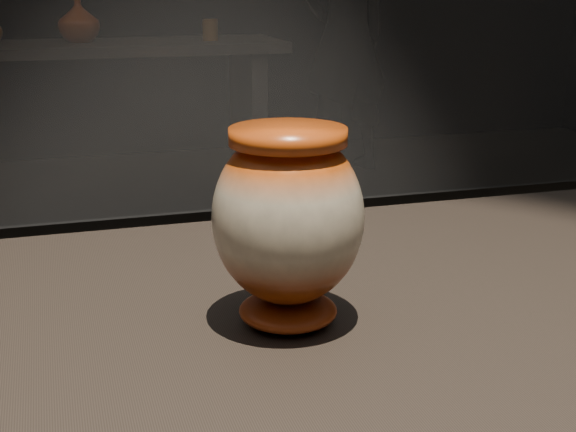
# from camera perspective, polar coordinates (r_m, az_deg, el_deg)

# --- Properties ---
(main_vase) EXTENTS (0.15, 0.15, 0.19)m
(main_vase) POSITION_cam_1_polar(r_m,az_deg,el_deg) (0.74, 0.00, -0.25)
(main_vase) COLOR maroon
(main_vase) RESTS_ON display_plinth
(back_shelf) EXTENTS (2.00, 0.60, 0.90)m
(back_shelf) POSITION_cam_1_polar(r_m,az_deg,el_deg) (4.12, -14.56, 8.17)
(back_shelf) COLOR black
(back_shelf) RESTS_ON ground
(back_vase_mid) EXTENTS (0.28, 0.28, 0.21)m
(back_vase_mid) POSITION_cam_1_polar(r_m,az_deg,el_deg) (4.09, -14.66, 13.30)
(back_vase_mid) COLOR maroon
(back_vase_mid) RESTS_ON back_shelf
(back_vase_right) EXTENTS (0.08, 0.08, 0.10)m
(back_vase_right) POSITION_cam_1_polar(r_m,az_deg,el_deg) (4.11, -5.56, 13.05)
(back_vase_right) COLOR #8C5514
(back_vase_right) RESTS_ON back_shelf
(visitor) EXTENTS (0.70, 0.55, 1.70)m
(visitor) POSITION_cam_1_polar(r_m,az_deg,el_deg) (5.08, 4.16, 12.65)
(visitor) COLOR black
(visitor) RESTS_ON ground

